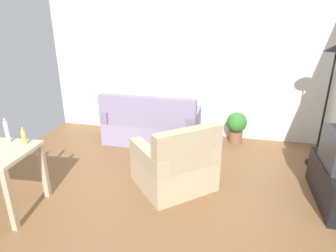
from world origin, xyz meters
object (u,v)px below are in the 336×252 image
at_px(bottle_squat, 24,137).
at_px(bottle_clear, 7,132).
at_px(torchiere_lamp, 332,73).
at_px(couch, 152,126).
at_px(potted_plant, 236,125).
at_px(armchair, 176,165).

bearing_deg(bottle_squat, bottle_clear, -179.72).
distance_m(torchiere_lamp, bottle_squat, 4.09).
height_order(couch, bottle_squat, bottle_squat).
xyz_separation_m(couch, potted_plant, (1.50, 0.31, 0.02)).
bearing_deg(armchair, potted_plant, -156.00).
relative_size(torchiere_lamp, bottle_squat, 8.76).
xyz_separation_m(bottle_clear, bottle_squat, (0.22, 0.00, -0.05)).
height_order(armchair, bottle_clear, bottle_clear).
height_order(torchiere_lamp, potted_plant, torchiere_lamp).
relative_size(couch, torchiere_lamp, 0.92).
bearing_deg(couch, bottle_squat, 66.33).
bearing_deg(bottle_squat, armchair, 22.84).
bearing_deg(bottle_clear, bottle_squat, 0.28).
relative_size(torchiere_lamp, bottle_clear, 6.05).
relative_size(couch, bottle_squat, 8.09).
height_order(couch, bottle_clear, bottle_clear).
height_order(armchair, bottle_squat, bottle_squat).
distance_m(couch, bottle_clear, 2.43).
xyz_separation_m(potted_plant, bottle_squat, (-2.41, -2.39, 0.52)).
bearing_deg(bottle_squat, couch, 66.33).
bearing_deg(torchiere_lamp, armchair, -150.37).
relative_size(bottle_clear, bottle_squat, 1.45).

